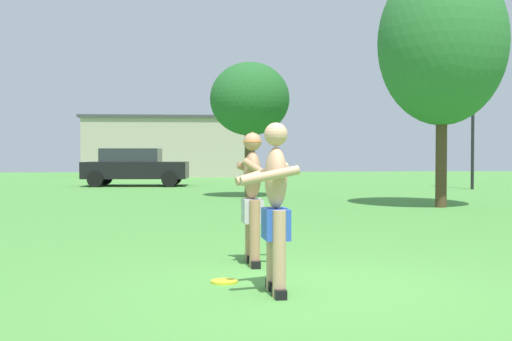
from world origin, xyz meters
TOP-DOWN VIEW (x-y plane):
  - ground_plane at (0.00, 0.00)m, footprint 80.00×80.00m
  - player_with_cap at (-0.45, 1.50)m, footprint 0.58×0.68m
  - player_in_blue at (-0.36, -0.14)m, footprint 0.62×0.70m
  - frisbee at (-0.85, 0.42)m, footprint 0.29×0.29m
  - car_black_near_post at (-3.91, 20.61)m, footprint 4.41×2.25m
  - lamp_post at (9.21, 17.05)m, footprint 0.60×0.24m
  - outbuilding_behind_lot at (-3.21, 32.51)m, footprint 9.59×6.08m
  - tree_behind_players at (5.03, 9.41)m, footprint 3.26×3.26m
  - tree_near_building at (0.41, 13.50)m, footprint 2.50×2.50m

SIDE VIEW (x-z plane):
  - ground_plane at x=0.00m, z-range 0.00..0.00m
  - frisbee at x=-0.85m, z-range 0.00..0.03m
  - car_black_near_post at x=-3.91m, z-range 0.03..1.61m
  - player_in_blue at x=-0.36m, z-range 0.05..1.75m
  - player_with_cap at x=-0.45m, z-range 0.08..1.74m
  - outbuilding_behind_lot at x=-3.21m, z-range 0.01..3.55m
  - tree_near_building at x=0.41m, z-range 0.94..5.18m
  - lamp_post at x=9.21m, z-range 0.65..6.55m
  - tree_behind_players at x=5.03m, z-range 1.04..7.36m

